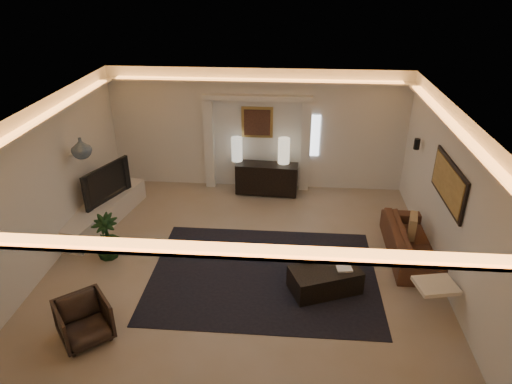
# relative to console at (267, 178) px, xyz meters

# --- Properties ---
(floor) EXTENTS (7.00, 7.00, 0.00)m
(floor) POSITION_rel_console_xyz_m (-0.26, -3.05, -0.40)
(floor) COLOR #A19080
(floor) RESTS_ON ground
(ceiling) EXTENTS (7.00, 7.00, 0.00)m
(ceiling) POSITION_rel_console_xyz_m (-0.26, -3.05, 2.50)
(ceiling) COLOR white
(ceiling) RESTS_ON ground
(wall_back) EXTENTS (7.00, 0.00, 7.00)m
(wall_back) POSITION_rel_console_xyz_m (-0.26, 0.45, 1.05)
(wall_back) COLOR silver
(wall_back) RESTS_ON ground
(wall_front) EXTENTS (7.00, 0.00, 7.00)m
(wall_front) POSITION_rel_console_xyz_m (-0.26, -6.55, 1.05)
(wall_front) COLOR silver
(wall_front) RESTS_ON ground
(wall_left) EXTENTS (0.00, 7.00, 7.00)m
(wall_left) POSITION_rel_console_xyz_m (-3.76, -3.05, 1.05)
(wall_left) COLOR silver
(wall_left) RESTS_ON ground
(wall_right) EXTENTS (0.00, 7.00, 7.00)m
(wall_right) POSITION_rel_console_xyz_m (3.24, -3.05, 1.05)
(wall_right) COLOR silver
(wall_right) RESTS_ON ground
(cove_soffit) EXTENTS (7.00, 7.00, 0.04)m
(cove_soffit) POSITION_rel_console_xyz_m (-0.26, -3.05, 2.22)
(cove_soffit) COLOR silver
(cove_soffit) RESTS_ON ceiling
(daylight_slit) EXTENTS (0.25, 0.03, 1.00)m
(daylight_slit) POSITION_rel_console_xyz_m (1.09, 0.43, 0.95)
(daylight_slit) COLOR white
(daylight_slit) RESTS_ON wall_back
(area_rug) EXTENTS (4.00, 3.00, 0.01)m
(area_rug) POSITION_rel_console_xyz_m (0.14, -3.25, -0.39)
(area_rug) COLOR black
(area_rug) RESTS_ON ground
(pilaster_left) EXTENTS (0.22, 0.20, 2.20)m
(pilaster_left) POSITION_rel_console_xyz_m (-1.41, 0.35, 0.70)
(pilaster_left) COLOR silver
(pilaster_left) RESTS_ON ground
(pilaster_right) EXTENTS (0.22, 0.20, 2.20)m
(pilaster_right) POSITION_rel_console_xyz_m (0.89, 0.35, 0.70)
(pilaster_right) COLOR silver
(pilaster_right) RESTS_ON ground
(alcove_header) EXTENTS (2.52, 0.20, 0.12)m
(alcove_header) POSITION_rel_console_xyz_m (-0.26, 0.35, 1.85)
(alcove_header) COLOR silver
(alcove_header) RESTS_ON wall_back
(painting_frame) EXTENTS (0.74, 0.04, 0.74)m
(painting_frame) POSITION_rel_console_xyz_m (-0.26, 0.42, 1.25)
(painting_frame) COLOR tan
(painting_frame) RESTS_ON wall_back
(painting_canvas) EXTENTS (0.62, 0.02, 0.62)m
(painting_canvas) POSITION_rel_console_xyz_m (-0.26, 0.39, 1.25)
(painting_canvas) COLOR #4C2D1E
(painting_canvas) RESTS_ON wall_back
(art_panel_frame) EXTENTS (0.04, 1.64, 0.74)m
(art_panel_frame) POSITION_rel_console_xyz_m (3.21, -2.75, 1.30)
(art_panel_frame) COLOR black
(art_panel_frame) RESTS_ON wall_right
(art_panel_gold) EXTENTS (0.02, 1.50, 0.62)m
(art_panel_gold) POSITION_rel_console_xyz_m (3.18, -2.75, 1.30)
(art_panel_gold) COLOR tan
(art_panel_gold) RESTS_ON wall_right
(wall_sconce) EXTENTS (0.12, 0.12, 0.22)m
(wall_sconce) POSITION_rel_console_xyz_m (3.12, -0.85, 1.28)
(wall_sconce) COLOR black
(wall_sconce) RESTS_ON wall_right
(wall_niche) EXTENTS (0.10, 0.55, 0.04)m
(wall_niche) POSITION_rel_console_xyz_m (-3.70, -1.65, 1.25)
(wall_niche) COLOR silver
(wall_niche) RESTS_ON wall_left
(console) EXTENTS (1.48, 0.54, 0.73)m
(console) POSITION_rel_console_xyz_m (0.00, 0.00, 0.00)
(console) COLOR black
(console) RESTS_ON ground
(lamp_left) EXTENTS (0.28, 0.28, 0.57)m
(lamp_left) POSITION_rel_console_xyz_m (-0.73, 0.18, 0.69)
(lamp_left) COLOR beige
(lamp_left) RESTS_ON console
(lamp_right) EXTENTS (0.36, 0.36, 0.61)m
(lamp_right) POSITION_rel_console_xyz_m (0.39, 0.12, 0.69)
(lamp_right) COLOR #F9EBC3
(lamp_right) RESTS_ON console
(media_ledge) EXTENTS (1.13, 2.66, 0.48)m
(media_ledge) POSITION_rel_console_xyz_m (-3.41, -1.63, -0.17)
(media_ledge) COLOR beige
(media_ledge) RESTS_ON ground
(tv) EXTENTS (1.31, 0.65, 0.77)m
(tv) POSITION_rel_console_xyz_m (-3.41, -1.42, 0.44)
(tv) COLOR black
(tv) RESTS_ON media_ledge
(figurine) EXTENTS (0.20, 0.20, 0.41)m
(figurine) POSITION_rel_console_xyz_m (-3.23, -0.99, 0.24)
(figurine) COLOR #403022
(figurine) RESTS_ON media_ledge
(ginger_jar) EXTENTS (0.49, 0.49, 0.40)m
(ginger_jar) POSITION_rel_console_xyz_m (-3.41, -2.09, 1.47)
(ginger_jar) COLOR #4D5A67
(ginger_jar) RESTS_ON wall_niche
(plant) EXTENTS (0.49, 0.49, 0.87)m
(plant) POSITION_rel_console_xyz_m (-2.82, -2.91, 0.04)
(plant) COLOR black
(plant) RESTS_ON ground
(sofa) EXTENTS (2.06, 0.83, 0.60)m
(sofa) POSITION_rel_console_xyz_m (2.86, -2.40, -0.10)
(sofa) COLOR #422E20
(sofa) RESTS_ON ground
(throw_blanket) EXTENTS (0.69, 0.60, 0.07)m
(throw_blanket) POSITION_rel_console_xyz_m (2.85, -4.05, 0.15)
(throw_blanket) COLOR #F1E8CE
(throw_blanket) RESTS_ON sofa
(throw_pillow) EXTENTS (0.23, 0.46, 0.44)m
(throw_pillow) POSITION_rel_console_xyz_m (2.89, -2.25, 0.15)
(throw_pillow) COLOR tan
(throw_pillow) RESTS_ON sofa
(coffee_table) EXTENTS (1.29, 1.00, 0.43)m
(coffee_table) POSITION_rel_console_xyz_m (1.19, -3.60, -0.20)
(coffee_table) COLOR black
(coffee_table) RESTS_ON ground
(bowl) EXTENTS (0.38, 0.38, 0.07)m
(bowl) POSITION_rel_console_xyz_m (0.91, -3.29, 0.05)
(bowl) COLOR #352416
(bowl) RESTS_ON coffee_table
(magazine) EXTENTS (0.27, 0.22, 0.03)m
(magazine) POSITION_rel_console_xyz_m (1.51, -3.56, 0.02)
(magazine) COLOR white
(magazine) RESTS_ON coffee_table
(armchair) EXTENTS (0.99, 0.99, 0.65)m
(armchair) POSITION_rel_console_xyz_m (-2.38, -5.00, -0.08)
(armchair) COLOR #35281C
(armchair) RESTS_ON ground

